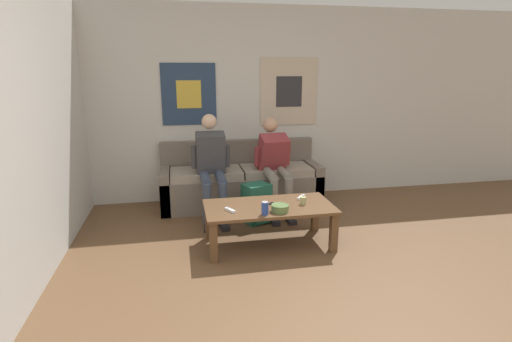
# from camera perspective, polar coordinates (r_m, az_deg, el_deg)

# --- Properties ---
(ground_plane) EXTENTS (18.00, 18.00, 0.00)m
(ground_plane) POSITION_cam_1_polar(r_m,az_deg,el_deg) (3.21, 8.60, -18.68)
(ground_plane) COLOR brown
(wall_back) EXTENTS (10.00, 0.07, 2.55)m
(wall_back) POSITION_cam_1_polar(r_m,az_deg,el_deg) (5.44, -0.95, 9.46)
(wall_back) COLOR silver
(wall_back) RESTS_ON ground_plane
(couch) EXTENTS (2.06, 0.68, 0.82)m
(couch) POSITION_cam_1_polar(r_m,az_deg,el_deg) (5.25, -2.20, -1.69)
(couch) COLOR #70665B
(couch) RESTS_ON ground_plane
(coffee_table) EXTENTS (1.28, 0.66, 0.42)m
(coffee_table) POSITION_cam_1_polar(r_m,az_deg,el_deg) (4.02, 1.87, -5.81)
(coffee_table) COLOR brown
(coffee_table) RESTS_ON ground_plane
(person_seated_adult) EXTENTS (0.47, 0.82, 1.22)m
(person_seated_adult) POSITION_cam_1_polar(r_m,az_deg,el_deg) (4.76, -6.37, 1.14)
(person_seated_adult) COLOR #384256
(person_seated_adult) RESTS_ON ground_plane
(person_seated_teen) EXTENTS (0.47, 0.88, 1.15)m
(person_seated_teen) POSITION_cam_1_polar(r_m,az_deg,el_deg) (4.93, 2.66, 1.34)
(person_seated_teen) COLOR gray
(person_seated_teen) RESTS_ON ground_plane
(backpack) EXTENTS (0.35, 0.34, 0.46)m
(backpack) POSITION_cam_1_polar(r_m,az_deg,el_deg) (4.65, 0.12, -4.76)
(backpack) COLOR #1E5642
(backpack) RESTS_ON ground_plane
(ceramic_bowl) EXTENTS (0.17, 0.17, 0.07)m
(ceramic_bowl) POSITION_cam_1_polar(r_m,az_deg,el_deg) (3.83, 3.45, -5.24)
(ceramic_bowl) COLOR #607F47
(ceramic_bowl) RESTS_ON coffee_table
(pillar_candle) EXTENTS (0.06, 0.06, 0.09)m
(pillar_candle) POSITION_cam_1_polar(r_m,az_deg,el_deg) (4.05, 6.75, -4.22)
(pillar_candle) COLOR tan
(pillar_candle) RESTS_ON coffee_table
(drink_can_blue) EXTENTS (0.07, 0.07, 0.12)m
(drink_can_blue) POSITION_cam_1_polar(r_m,az_deg,el_deg) (3.74, 1.29, -5.33)
(drink_can_blue) COLOR #28479E
(drink_can_blue) RESTS_ON coffee_table
(game_controller_near_left) EXTENTS (0.12, 0.13, 0.03)m
(game_controller_near_left) POSITION_cam_1_polar(r_m,az_deg,el_deg) (4.24, 6.47, -3.73)
(game_controller_near_left) COLOR white
(game_controller_near_left) RESTS_ON coffee_table
(game_controller_near_right) EXTENTS (0.10, 0.14, 0.03)m
(game_controller_near_right) POSITION_cam_1_polar(r_m,az_deg,el_deg) (3.84, -3.72, -5.61)
(game_controller_near_right) COLOR white
(game_controller_near_right) RESTS_ON coffee_table
(cell_phone) EXTENTS (0.14, 0.14, 0.01)m
(cell_phone) POSITION_cam_1_polar(r_m,az_deg,el_deg) (4.02, 2.87, -4.78)
(cell_phone) COLOR black
(cell_phone) RESTS_ON coffee_table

